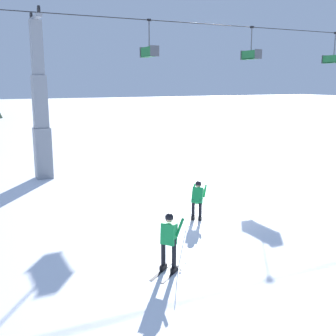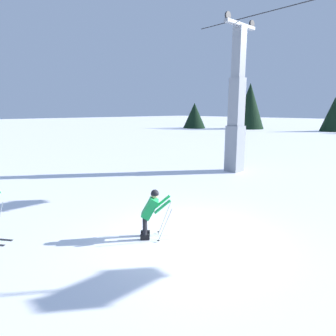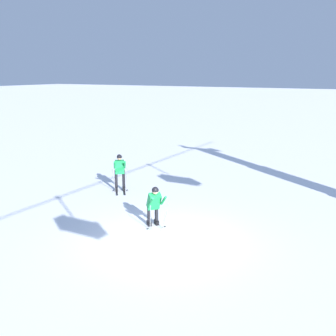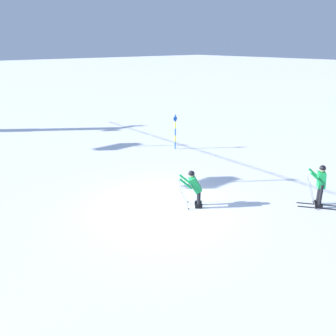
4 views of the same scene
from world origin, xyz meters
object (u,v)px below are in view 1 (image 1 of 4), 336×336
lift_tower_near (41,112)px  chairlift_seat_middle (333,59)px  skier_distant_uphill (169,237)px  skier_carving_main (198,197)px  chairlift_seat_nearest (148,51)px  chairlift_seat_second (250,54)px

lift_tower_near → chairlift_seat_middle: 22.18m
lift_tower_near → skier_distant_uphill: bearing=-85.9°
chairlift_seat_middle → skier_carving_main: bearing=-150.1°
chairlift_seat_nearest → lift_tower_near: bearing=180.0°
chairlift_seat_nearest → chairlift_seat_second: 7.59m
skier_carving_main → chairlift_seat_second: size_ratio=0.76×
chairlift_seat_second → chairlift_seat_middle: same height
skier_carving_main → chairlift_seat_middle: bearing=29.9°
chairlift_seat_second → lift_tower_near: bearing=-180.0°
chairlift_seat_nearest → chairlift_seat_middle: (15.38, 0.00, -0.08)m
skier_carving_main → lift_tower_near: (-4.15, 10.24, 2.88)m
chairlift_seat_nearest → chairlift_seat_middle: size_ratio=0.97×
chairlift_seat_nearest → chairlift_seat_middle: same height
skier_carving_main → chairlift_seat_nearest: chairlift_seat_nearest is taller
lift_tower_near → chairlift_seat_second: 14.56m
skier_carving_main → chairlift_seat_middle: 21.44m
lift_tower_near → chairlift_seat_second: size_ratio=4.19×
chairlift_seat_nearest → chairlift_seat_middle: 15.38m
chairlift_seat_second → skier_distant_uphill: size_ratio=1.24×
skier_carving_main → lift_tower_near: size_ratio=0.18×
chairlift_seat_middle → skier_distant_uphill: 25.91m
skier_carving_main → lift_tower_near: lift_tower_near is taller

